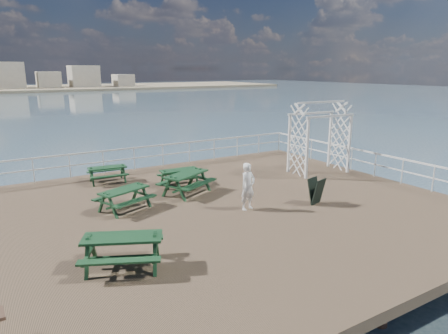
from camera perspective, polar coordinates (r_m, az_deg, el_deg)
ground at (r=13.75m, az=-3.23°, el=-6.94°), size 18.00×14.00×0.30m
sea_backdrop at (r=146.71m, az=-24.35°, el=10.62°), size 300.00×300.00×9.20m
railing at (r=15.63m, az=-7.95°, el=-0.55°), size 17.77×13.76×1.10m
picnic_table_a at (r=14.11m, az=-14.05°, el=-3.86°), size 2.10×1.91×0.84m
picnic_table_b at (r=17.72m, az=-16.32°, el=-0.55°), size 1.68×1.41×0.76m
picnic_table_c at (r=16.67m, az=-6.39°, el=-0.96°), size 1.65×1.37×0.76m
picnic_table_d at (r=10.14m, az=-14.28°, el=-10.72°), size 2.35×2.17×0.92m
picnic_table_e at (r=15.49m, az=-5.37°, el=-1.68°), size 2.39×2.22×0.93m
trellis_arbor at (r=18.99m, az=13.46°, el=3.59°), size 2.76×1.62×3.30m
sandwich_board at (r=14.67m, az=13.03°, el=-3.42°), size 0.67×0.57×0.95m
person at (r=13.67m, az=3.43°, el=-2.79°), size 0.66×0.49×1.63m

